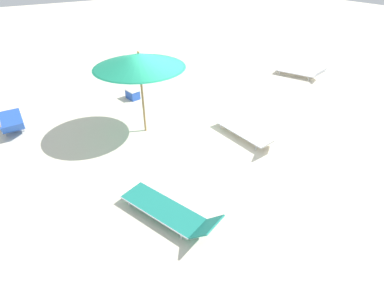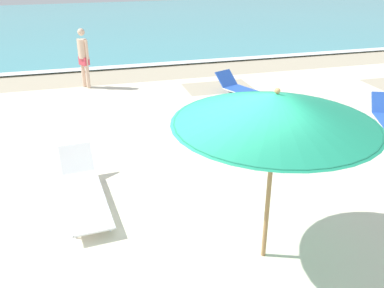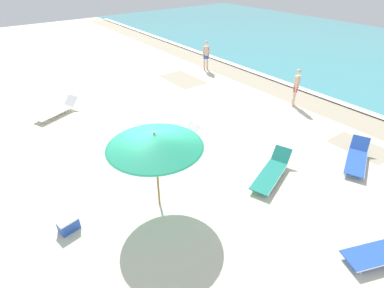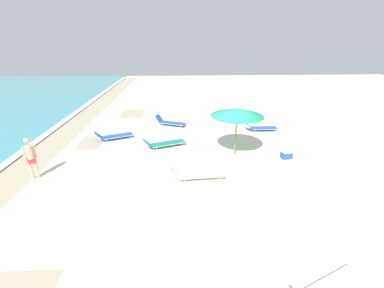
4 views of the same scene
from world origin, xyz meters
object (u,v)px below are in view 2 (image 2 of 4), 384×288
Objects in this scene: sun_lounger_mid_beach_solo at (245,90)px; sun_lounger_mid_beach_pair_a at (84,191)px; sun_lounger_near_water_left at (243,134)px; beachgoer_wading_adult at (83,55)px; beach_umbrella at (276,109)px.

sun_lounger_mid_beach_solo is 6.42m from sun_lounger_mid_beach_pair_a.
beachgoer_wading_adult is at bearing 100.44° from sun_lounger_near_water_left.
sun_lounger_mid_beach_solo is (1.25, 2.92, 0.00)m from sun_lounger_near_water_left.
beach_umbrella is 7.15m from sun_lounger_mid_beach_solo.
beach_umbrella reaches higher than sun_lounger_near_water_left.
beachgoer_wading_adult reaches higher than sun_lounger_near_water_left.
beachgoer_wading_adult is at bearing 82.18° from sun_lounger_mid_beach_pair_a.
sun_lounger_mid_beach_pair_a reaches higher than sun_lounger_near_water_left.
beachgoer_wading_adult is (-3.05, 5.12, 0.79)m from sun_lounger_near_water_left.
beach_umbrella is 3.66m from sun_lounger_mid_beach_pair_a.
sun_lounger_near_water_left is at bearing 18.94° from sun_lounger_mid_beach_pair_a.
sun_lounger_near_water_left is 3.73m from sun_lounger_mid_beach_pair_a.
beachgoer_wading_adult is (-1.95, 8.67, -1.15)m from beach_umbrella.
sun_lounger_near_water_left is 3.18m from sun_lounger_mid_beach_solo.
sun_lounger_mid_beach_solo is at bearing 70.11° from beach_umbrella.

